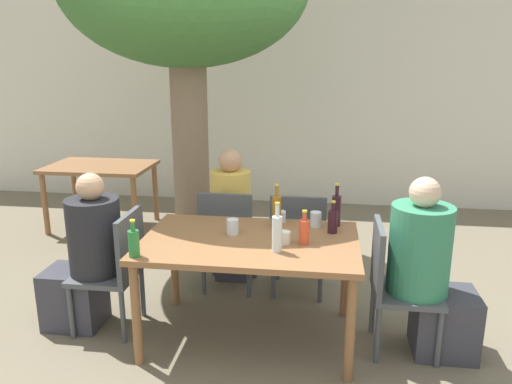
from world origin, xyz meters
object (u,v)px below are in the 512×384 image
(patio_chair_1, at_px, (393,281))
(green_bottle_3, at_px, (134,242))
(patio_chair_2, at_px, (228,235))
(water_bottle_0, at_px, (277,233))
(dining_table_front, at_px, (250,250))
(drinking_glass_1, at_px, (233,227))
(soda_bottle_2, at_px, (304,231))
(person_seated_2, at_px, (233,222))
(wine_bottle_4, at_px, (336,210))
(wine_bottle_1, at_px, (333,221))
(patio_chair_0, at_px, (117,265))
(patio_chair_3, at_px, (298,239))
(person_seated_1, at_px, (430,275))
(drinking_glass_2, at_px, (280,217))
(dining_table_back, at_px, (101,173))
(drinking_glass_3, at_px, (285,237))
(amber_bottle_5, at_px, (277,210))
(person_seated_0, at_px, (86,260))
(drinking_glass_0, at_px, (316,219))

(patio_chair_1, relative_size, green_bottle_3, 3.73)
(patio_chair_2, bearing_deg, water_bottle_0, 119.04)
(dining_table_front, xyz_separation_m, drinking_glass_1, (-0.13, 0.09, 0.13))
(patio_chair_2, xyz_separation_m, soda_bottle_2, (0.65, -0.73, 0.33))
(person_seated_2, relative_size, wine_bottle_4, 3.80)
(patio_chair_1, height_order, water_bottle_0, water_bottle_0)
(person_seated_2, distance_m, wine_bottle_1, 1.14)
(patio_chair_0, distance_m, patio_chair_3, 1.43)
(person_seated_1, bearing_deg, patio_chair_2, 64.62)
(dining_table_front, bearing_deg, person_seated_1, -0.00)
(patio_chair_3, relative_size, drinking_glass_1, 8.22)
(drinking_glass_2, bearing_deg, wine_bottle_1, -25.93)
(dining_table_back, bearing_deg, patio_chair_0, -62.96)
(dining_table_back, height_order, water_bottle_0, water_bottle_0)
(patio_chair_1, relative_size, drinking_glass_1, 8.22)
(patio_chair_2, height_order, water_bottle_0, water_bottle_0)
(wine_bottle_4, xyz_separation_m, drinking_glass_3, (-0.34, -0.41, -0.08))
(wine_bottle_4, distance_m, drinking_glass_1, 0.77)
(water_bottle_0, bearing_deg, amber_bottle_5, 95.91)
(person_seated_1, height_order, person_seated_2, person_seated_1)
(patio_chair_0, relative_size, person_seated_2, 0.74)
(patio_chair_0, distance_m, amber_bottle_5, 1.20)
(dining_table_front, xyz_separation_m, person_seated_2, (-0.29, 0.93, -0.13))
(dining_table_front, xyz_separation_m, soda_bottle_2, (0.36, -0.03, 0.17))
(person_seated_0, distance_m, drinking_glass_3, 1.45)
(amber_bottle_5, distance_m, drinking_glass_1, 0.36)
(patio_chair_3, bearing_deg, person_seated_2, -21.75)
(water_bottle_0, bearing_deg, wine_bottle_4, 55.71)
(soda_bottle_2, bearing_deg, green_bottle_3, -160.50)
(patio_chair_0, xyz_separation_m, drinking_glass_0, (1.39, 0.33, 0.30))
(dining_table_back, relative_size, water_bottle_0, 3.59)
(patio_chair_1, height_order, person_seated_1, person_seated_1)
(drinking_glass_1, xyz_separation_m, drinking_glass_2, (0.30, 0.31, -0.01))
(drinking_glass_0, distance_m, drinking_glass_1, 0.61)
(person_seated_1, relative_size, person_seated_2, 1.01)
(drinking_glass_0, bearing_deg, drinking_glass_3, -117.77)
(patio_chair_2, distance_m, wine_bottle_1, 1.03)
(person_seated_0, bearing_deg, dining_table_back, -158.12)
(person_seated_0, height_order, green_bottle_3, person_seated_0)
(water_bottle_0, distance_m, wine_bottle_4, 0.67)
(amber_bottle_5, distance_m, drinking_glass_3, 0.36)
(dining_table_front, bearing_deg, patio_chair_3, 67.43)
(wine_bottle_1, relative_size, drinking_glass_3, 2.76)
(person_seated_1, distance_m, drinking_glass_2, 1.11)
(soda_bottle_2, bearing_deg, wine_bottle_4, 61.56)
(dining_table_front, height_order, patio_chair_2, patio_chair_2)
(patio_chair_3, relative_size, person_seated_1, 0.73)
(drinking_glass_0, bearing_deg, water_bottle_0, -114.35)
(drinking_glass_0, distance_m, drinking_glass_2, 0.27)
(water_bottle_0, distance_m, drinking_glass_3, 0.17)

